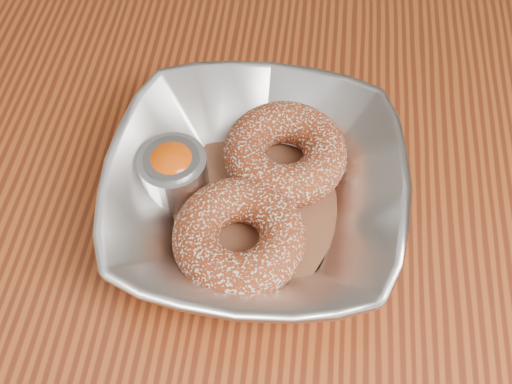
# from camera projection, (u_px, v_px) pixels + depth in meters

# --- Properties ---
(table) EXTENTS (1.20, 0.80, 0.75)m
(table) POSITION_uv_depth(u_px,v_px,m) (181.00, 221.00, 0.63)
(table) COLOR brown
(table) RESTS_ON ground_plane
(serving_bowl) EXTENTS (0.24, 0.24, 0.06)m
(serving_bowl) POSITION_uv_depth(u_px,v_px,m) (256.00, 192.00, 0.49)
(serving_bowl) COLOR silver
(serving_bowl) RESTS_ON table
(parchment) EXTENTS (0.19, 0.19, 0.00)m
(parchment) POSITION_uv_depth(u_px,v_px,m) (256.00, 205.00, 0.51)
(parchment) COLOR brown
(parchment) RESTS_ON table
(donut_back) EXTENTS (0.12, 0.12, 0.04)m
(donut_back) POSITION_uv_depth(u_px,v_px,m) (285.00, 153.00, 0.52)
(donut_back) COLOR maroon
(donut_back) RESTS_ON parchment
(donut_front) EXTENTS (0.14, 0.14, 0.04)m
(donut_front) POSITION_uv_depth(u_px,v_px,m) (239.00, 237.00, 0.47)
(donut_front) COLOR maroon
(donut_front) RESTS_ON parchment
(ramekin) EXTENTS (0.06, 0.06, 0.05)m
(ramekin) POSITION_uv_depth(u_px,v_px,m) (174.00, 172.00, 0.50)
(ramekin) COLOR silver
(ramekin) RESTS_ON table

